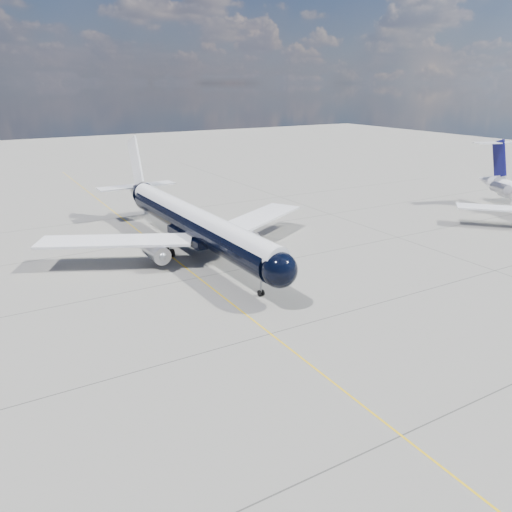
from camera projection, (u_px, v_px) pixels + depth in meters
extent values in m
plane|color=gray|center=(181.00, 264.00, 58.67)|extent=(320.00, 320.00, 0.00)
cube|color=#E3B30B|center=(198.00, 278.00, 54.59)|extent=(0.16, 160.00, 0.01)
cylinder|color=black|center=(196.00, 225.00, 60.66)|extent=(4.34, 34.53, 3.45)
sphere|color=black|center=(279.00, 270.00, 46.10)|extent=(3.53, 3.53, 3.45)
cone|color=black|center=(137.00, 190.00, 77.60)|extent=(3.61, 6.43, 3.45)
cylinder|color=white|center=(195.00, 218.00, 60.38)|extent=(3.63, 36.32, 2.69)
cube|color=black|center=(281.00, 265.00, 45.79)|extent=(2.20, 1.14, 0.50)
cube|color=white|center=(115.00, 241.00, 57.29)|extent=(17.60, 11.83, 0.29)
cube|color=white|center=(256.00, 219.00, 66.76)|extent=(17.38, 12.51, 0.29)
cube|color=black|center=(196.00, 235.00, 61.08)|extent=(4.04, 9.16, 0.91)
cylinder|color=#ABABB3|center=(156.00, 252.00, 56.89)|extent=(2.14, 4.22, 2.03)
cylinder|color=#ABABB3|center=(245.00, 236.00, 62.75)|extent=(2.14, 4.22, 2.03)
sphere|color=gray|center=(162.00, 256.00, 55.36)|extent=(1.02, 1.02, 1.00)
sphere|color=gray|center=(253.00, 240.00, 61.22)|extent=(1.02, 1.02, 1.00)
cube|color=white|center=(155.00, 246.00, 56.81)|extent=(0.27, 2.91, 1.00)
cube|color=white|center=(244.00, 230.00, 62.67)|extent=(0.27, 2.91, 1.00)
cube|color=white|center=(135.00, 161.00, 75.73)|extent=(0.44, 5.76, 7.73)
cube|color=white|center=(136.00, 186.00, 77.37)|extent=(11.86, 3.21, 0.20)
cylinder|color=gray|center=(261.00, 285.00, 49.52)|extent=(0.17, 0.17, 1.90)
cylinder|color=black|center=(259.00, 293.00, 49.70)|extent=(0.18, 0.64, 0.63)
cylinder|color=black|center=(263.00, 293.00, 49.88)|extent=(0.18, 0.64, 0.63)
cylinder|color=gray|center=(170.00, 246.00, 61.16)|extent=(0.24, 0.24, 1.72)
cylinder|color=gray|center=(212.00, 239.00, 64.05)|extent=(0.24, 0.24, 1.72)
cylinder|color=black|center=(172.00, 253.00, 61.00)|extent=(0.43, 1.01, 1.00)
cylinder|color=black|center=(169.00, 251.00, 61.80)|extent=(0.43, 1.01, 1.00)
cylinder|color=black|center=(214.00, 245.00, 63.88)|extent=(0.43, 1.01, 1.00)
cylinder|color=black|center=(211.00, 243.00, 64.68)|extent=(0.43, 1.01, 1.00)
cone|color=white|center=(489.00, 181.00, 87.90)|extent=(4.54, 6.14, 2.96)
cube|color=white|center=(506.00, 209.00, 73.06)|extent=(12.01, 12.35, 0.24)
cylinder|color=#ABABB3|center=(501.00, 188.00, 81.87)|extent=(2.67, 3.85, 1.65)
cube|color=white|center=(503.00, 188.00, 81.98)|extent=(1.59, 2.01, 0.20)
cube|color=#090A45|center=(499.00, 159.00, 85.03)|extent=(1.70, 4.46, 6.73)
cube|color=white|center=(499.00, 143.00, 84.77)|extent=(9.02, 4.85, 0.18)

